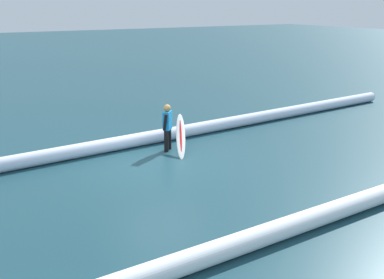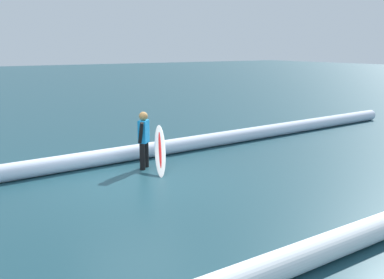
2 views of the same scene
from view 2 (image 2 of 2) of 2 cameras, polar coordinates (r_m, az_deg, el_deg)
name	(u,v)px [view 2 (image 2 of 2)]	position (r m, az deg, el deg)	size (l,w,h in m)	color
ground_plane	(133,181)	(10.51, -7.46, -5.26)	(129.37, 129.37, 0.00)	#1B404B
surfer	(144,137)	(11.36, -6.15, 0.31)	(0.40, 0.48, 1.46)	black
surfboard	(160,150)	(11.30, -4.09, -1.32)	(0.95, 1.49, 1.04)	white
wave_crest_foreground	(163,148)	(12.83, -3.74, -1.07)	(0.42, 0.42, 20.92)	white
wave_crest_midground	(353,237)	(7.41, 19.78, -11.61)	(0.41, 0.41, 14.89)	white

